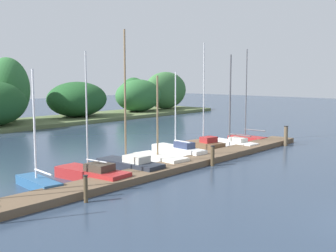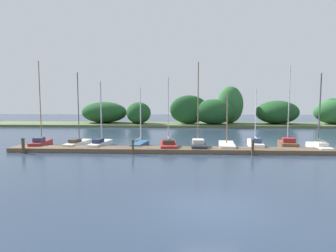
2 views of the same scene
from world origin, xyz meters
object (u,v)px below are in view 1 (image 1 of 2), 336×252
object	(u,v)px
sailboat_5	(128,164)
sailboat_8	(204,144)
mooring_piling_2	(213,156)
mooring_piling_3	(286,136)
sailboat_6	(159,158)
sailboat_10	(246,137)
sailboat_3	(37,181)
sailboat_7	(177,150)
sailboat_9	(231,142)
sailboat_4	(91,173)
mooring_piling_1	(86,189)

from	to	relation	value
sailboat_5	sailboat_8	world-z (taller)	sailboat_5
mooring_piling_2	mooring_piling_3	size ratio (longest dim) A/B	0.80
sailboat_6	sailboat_10	xyz separation A→B (m)	(11.20, 0.64, -0.01)
sailboat_3	sailboat_6	bearing A→B (deg)	-86.55
sailboat_5	sailboat_7	bearing A→B (deg)	-81.42
sailboat_8	sailboat_9	distance (m)	2.51
mooring_piling_2	mooring_piling_3	world-z (taller)	mooring_piling_3
sailboat_9	sailboat_4	bearing A→B (deg)	98.04
sailboat_7	sailboat_8	distance (m)	2.89
sailboat_9	mooring_piling_1	size ratio (longest dim) A/B	5.77
mooring_piling_2	sailboat_3	bearing A→B (deg)	160.02
sailboat_8	mooring_piling_3	world-z (taller)	sailboat_8
sailboat_4	sailboat_6	distance (m)	5.22
sailboat_3	sailboat_8	world-z (taller)	sailboat_8
sailboat_8	sailboat_10	xyz separation A→B (m)	(5.59, -0.06, -0.10)
sailboat_5	sailboat_8	bearing A→B (deg)	-85.14
sailboat_9	mooring_piling_1	world-z (taller)	sailboat_9
sailboat_3	sailboat_10	distance (m)	19.06
sailboat_5	sailboat_4	bearing A→B (deg)	89.50
sailboat_6	sailboat_9	distance (m)	8.03
sailboat_6	sailboat_10	distance (m)	11.22
sailboat_3	sailboat_5	world-z (taller)	sailboat_5
sailboat_6	sailboat_10	bearing A→B (deg)	-80.83
sailboat_5	mooring_piling_3	xyz separation A→B (m)	(13.60, -2.75, 0.33)
sailboat_3	sailboat_9	xyz separation A→B (m)	(15.88, -0.62, 0.07)
sailboat_7	mooring_piling_1	bearing A→B (deg)	117.03
sailboat_8	mooring_piling_1	world-z (taller)	sailboat_8
sailboat_10	sailboat_5	bearing A→B (deg)	93.08
sailboat_6	mooring_piling_1	world-z (taller)	sailboat_6
sailboat_7	sailboat_9	bearing A→B (deg)	-90.65
sailboat_5	sailboat_10	xyz separation A→B (m)	(13.78, 0.70, -0.10)
sailboat_3	mooring_piling_3	size ratio (longest dim) A/B	3.73
sailboat_8	sailboat_3	bearing A→B (deg)	100.72
sailboat_3	sailboat_7	xyz separation A→B (m)	(10.58, 0.14, 0.06)
sailboat_10	mooring_piling_1	distance (m)	19.45
sailboat_5	sailboat_6	distance (m)	2.58
sailboat_6	sailboat_7	size ratio (longest dim) A/B	0.96
sailboat_10	mooring_piling_2	size ratio (longest dim) A/B	6.09
sailboat_10	sailboat_6	bearing A→B (deg)	93.44
sailboat_7	mooring_piling_3	distance (m)	9.05
sailboat_5	sailboat_7	world-z (taller)	sailboat_5
sailboat_8	mooring_piling_3	bearing A→B (deg)	-112.53
sailboat_5	sailboat_10	bearing A→B (deg)	-87.51
sailboat_3	sailboat_5	size ratio (longest dim) A/B	0.72
sailboat_3	sailboat_4	distance (m)	2.72
sailboat_7	mooring_piling_1	xyz separation A→B (m)	(-10.63, -3.76, 0.21)
sailboat_4	mooring_piling_3	world-z (taller)	sailboat_4
sailboat_7	mooring_piling_2	bearing A→B (deg)	169.53
sailboat_5	sailboat_6	bearing A→B (deg)	-89.08
mooring_piling_3	sailboat_6	bearing A→B (deg)	165.68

